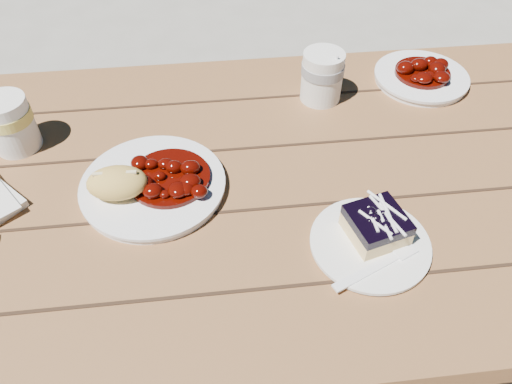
{
  "coord_description": "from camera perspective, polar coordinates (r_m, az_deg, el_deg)",
  "views": [
    {
      "loc": [
        -0.06,
        -0.65,
        1.39
      ],
      "look_at": [
        -0.0,
        -0.09,
        0.81
      ],
      "focal_mm": 35.0,
      "sensor_mm": 36.0,
      "label": 1
    }
  ],
  "objects": [
    {
      "name": "picnic_table",
      "position": [
        1.04,
        -0.58,
        -4.66
      ],
      "size": [
        2.0,
        1.55,
        0.75
      ],
      "color": "brown",
      "rests_on": "ground"
    },
    {
      "name": "coffee_cup",
      "position": [
        1.08,
        7.56,
        12.95
      ],
      "size": [
        0.09,
        0.09,
        0.11
      ],
      "primitive_type": "cylinder",
      "color": "white",
      "rests_on": "picnic_table"
    },
    {
      "name": "ground",
      "position": [
        1.54,
        -0.41,
        -18.56
      ],
      "size": [
        60.0,
        60.0,
        0.0
      ],
      "primitive_type": "plane",
      "color": "gray",
      "rests_on": "ground"
    },
    {
      "name": "fork_dessert",
      "position": [
        0.79,
        12.62,
        -8.8
      ],
      "size": [
        0.16,
        0.09,
        0.0
      ],
      "primitive_type": null,
      "rotation": [
        0.0,
        0.0,
        -1.15
      ],
      "color": "white",
      "rests_on": "dessert_plate"
    },
    {
      "name": "main_plate",
      "position": [
        0.91,
        -11.66,
        0.66
      ],
      "size": [
        0.25,
        0.25,
        0.02
      ],
      "primitive_type": "cylinder",
      "color": "white",
      "rests_on": "picnic_table"
    },
    {
      "name": "dessert_plate",
      "position": [
        0.83,
        12.87,
        -5.84
      ],
      "size": [
        0.19,
        0.19,
        0.01
      ],
      "primitive_type": "cylinder",
      "color": "white",
      "rests_on": "picnic_table"
    },
    {
      "name": "blueberry_cake",
      "position": [
        0.82,
        13.59,
        -3.7
      ],
      "size": [
        0.1,
        0.1,
        0.05
      ],
      "rotation": [
        0.0,
        0.0,
        0.26
      ],
      "color": "#F8D387",
      "rests_on": "dessert_plate"
    },
    {
      "name": "second_cup",
      "position": [
        1.05,
        -26.25,
        7.0
      ],
      "size": [
        0.09,
        0.09,
        0.11
      ],
      "primitive_type": "cylinder",
      "color": "white",
      "rests_on": "picnic_table"
    },
    {
      "name": "goulash_stew",
      "position": [
        0.89,
        -10.01,
        2.36
      ],
      "size": [
        0.15,
        0.15,
        0.04
      ],
      "primitive_type": null,
      "color": "#430702",
      "rests_on": "main_plate"
    },
    {
      "name": "bread_roll",
      "position": [
        0.88,
        -15.59,
        1.01
      ],
      "size": [
        0.11,
        0.07,
        0.05
      ],
      "primitive_type": "ellipsoid",
      "rotation": [
        0.0,
        0.0,
        -0.03
      ],
      "color": "#E1B756",
      "rests_on": "main_plate"
    },
    {
      "name": "second_plate",
      "position": [
        1.21,
        18.33,
        12.28
      ],
      "size": [
        0.2,
        0.2,
        0.02
      ],
      "primitive_type": "cylinder",
      "color": "white",
      "rests_on": "picnic_table"
    },
    {
      "name": "second_stew",
      "position": [
        1.2,
        18.65,
        13.42
      ],
      "size": [
        0.12,
        0.12,
        0.04
      ],
      "primitive_type": null,
      "color": "#430702",
      "rests_on": "second_plate"
    }
  ]
}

